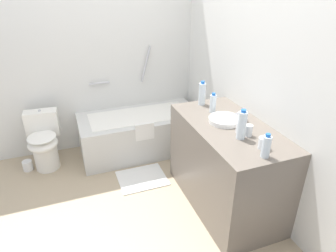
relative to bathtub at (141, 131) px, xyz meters
The scene contains 17 objects.
ground_plane 1.19m from the bathtub, 117.09° to the right, with size 3.77×3.77×0.00m, color tan.
wall_back_tiled 1.18m from the bathtub, 142.58° to the left, with size 3.07×0.10×2.49m, color silver.
wall_right_mirror 1.66m from the bathtub, 50.23° to the right, with size 0.10×3.17×2.49m, color silver.
bathtub is the anchor object (origin of this frame).
toilet 1.14m from the bathtub, behind, with size 0.38×0.51×0.66m.
vanity_counter 1.35m from the bathtub, 68.56° to the right, with size 0.64×1.25×0.85m, color #6B6056.
sink_basin 1.40m from the bathtub, 67.69° to the right, with size 0.29×0.29×0.04m, color white.
sink_faucet 1.48m from the bathtub, 60.77° to the right, with size 0.11×0.15×0.07m.
water_bottle_0 1.25m from the bathtub, 62.67° to the right, with size 0.06×0.06×0.19m.
water_bottle_1 1.95m from the bathtub, 75.46° to the right, with size 0.06×0.06×0.19m.
water_bottle_2 1.70m from the bathtub, 73.16° to the right, with size 0.07×0.07×0.25m.
water_bottle_3 1.11m from the bathtub, 57.17° to the right, with size 0.07×0.07×0.24m.
drinking_glass_0 1.86m from the bathtub, 72.73° to the right, with size 0.08×0.08×0.09m, color white.
drinking_glass_1 1.61m from the bathtub, 70.30° to the right, with size 0.07×0.07×0.10m, color white.
drinking_glass_2 1.68m from the bathtub, 70.07° to the right, with size 0.06×0.06×0.10m, color white.
bath_mat 0.68m from the bathtub, 105.09° to the right, with size 0.52×0.44×0.01m, color white.
toilet_paper_roll 1.38m from the bathtub, behind, with size 0.11×0.11×0.12m, color white.
Camera 1 is at (-0.31, -2.22, 2.02)m, focal length 31.87 mm.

